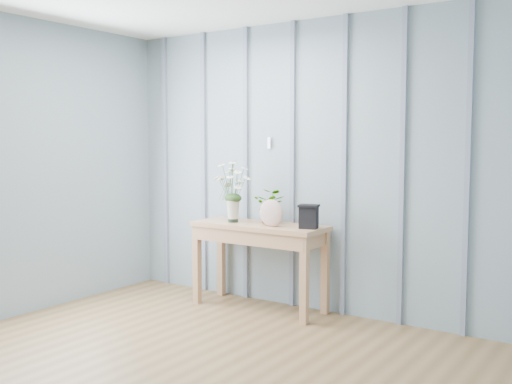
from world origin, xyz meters
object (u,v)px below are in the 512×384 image
Objects in this scene: sideboard at (259,237)px; felt_disc_vessel at (271,213)px; daisy_vase at (233,183)px; carved_box at (309,216)px.

felt_disc_vessel is at bearing -26.45° from sideboard.
daisy_vase is 0.49m from felt_disc_vessel.
daisy_vase is 2.42× the size of felt_disc_vessel.
felt_disc_vessel reaches higher than sideboard.
daisy_vase is 2.81× the size of carved_box.
sideboard is at bearing 152.92° from felt_disc_vessel.
sideboard is 2.16× the size of daisy_vase.
sideboard is 5.23× the size of felt_disc_vessel.
felt_disc_vessel is (0.43, -0.04, -0.23)m from daisy_vase.
daisy_vase is at bearing -177.21° from carved_box.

